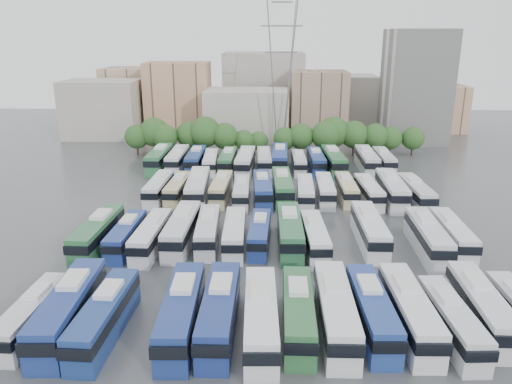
{
  "coord_description": "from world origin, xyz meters",
  "views": [
    {
      "loc": [
        -1.06,
        -62.25,
        25.06
      ],
      "look_at": [
        -2.56,
        6.8,
        3.0
      ],
      "focal_mm": 35.0,
      "sensor_mm": 36.0,
      "label": 1
    }
  ],
  "objects_px": {
    "bus_r1_s2": "(151,235)",
    "bus_r1_s10": "(370,229)",
    "bus_r1_s12": "(428,237)",
    "bus_r2_s12": "(392,189)",
    "bus_r1_s4": "(208,230)",
    "bus_r3_s8": "(299,162)",
    "bus_r0_s0": "(32,314)",
    "bus_r2_s13": "(415,192)",
    "bus_r0_s4": "(182,312)",
    "bus_r0_s11": "(451,320)",
    "bus_r1_s1": "(126,235)",
    "bus_r0_s8": "(335,310)",
    "bus_r2_s11": "(369,191)",
    "bus_r3_s9": "(316,161)",
    "bus_r2_s7": "(282,187)",
    "bus_r3_s1": "(178,159)",
    "bus_r1_s13": "(452,234)",
    "bus_r3_s13": "(384,160)",
    "bus_r2_s6": "(263,189)",
    "bus_r1_s3": "(182,229)",
    "bus_r3_s7": "(280,158)",
    "bus_r1_s7": "(290,231)",
    "bus_r2_s4": "(221,188)",
    "bus_r0_s7": "(298,312)",
    "bus_r0_s9": "(372,310)",
    "bus_r2_s10": "(346,189)",
    "bus_r1_s6": "(260,233)",
    "bus_r0_s5": "(220,311)",
    "bus_r2_s1": "(159,188)",
    "bus_r2_s8": "(305,192)",
    "bus_r2_s3": "(198,188)",
    "bus_r3_s3": "(211,162)",
    "bus_r3_s5": "(245,162)",
    "bus_r1_s0": "(98,233)",
    "bus_r0_s6": "(261,317)",
    "bus_r0_s1": "(69,308)",
    "bus_r2_s2": "(178,189)",
    "bus_r1_s5": "(235,233)",
    "bus_r1_s8": "(315,237)",
    "bus_r3_s10": "(333,160)",
    "bus_r3_s2": "(196,159)",
    "apartment_tower": "(416,87)",
    "bus_r3_s4": "(228,161)",
    "bus_r0_s12": "(481,306)",
    "electricity_pylon": "(281,64)",
    "bus_r3_s0": "(160,158)",
    "bus_r3_s12": "(367,160)",
    "bus_r2_s5": "(242,192)"
  },
  "relations": [
    {
      "from": "bus_r1_s2",
      "to": "bus_r1_s10",
      "type": "height_order",
      "value": "bus_r1_s10"
    },
    {
      "from": "bus_r1_s12",
      "to": "bus_r2_s12",
      "type": "bearing_deg",
      "value": 91.61
    },
    {
      "from": "bus_r1_s4",
      "to": "bus_r3_s8",
      "type": "height_order",
      "value": "bus_r1_s4"
    },
    {
      "from": "bus_r0_s0",
      "to": "bus_r2_s13",
      "type": "height_order",
      "value": "bus_r2_s13"
    },
    {
      "from": "bus_r0_s0",
      "to": "bus_r0_s4",
      "type": "height_order",
      "value": "bus_r0_s4"
    },
    {
      "from": "bus_r0_s11",
      "to": "bus_r1_s1",
      "type": "bearing_deg",
      "value": 148.61
    },
    {
      "from": "bus_r0_s8",
      "to": "bus_r2_s13",
      "type": "bearing_deg",
      "value": 64.89
    },
    {
      "from": "bus_r2_s11",
      "to": "bus_r3_s9",
      "type": "xyz_separation_m",
      "value": [
        -6.37,
        18.73,
        0.11
      ]
    },
    {
      "from": "bus_r2_s7",
      "to": "bus_r3_s1",
      "type": "relative_size",
      "value": 1.04
    },
    {
      "from": "bus_r1_s13",
      "to": "bus_r3_s1",
      "type": "distance_m",
      "value": 53.99
    },
    {
      "from": "bus_r3_s13",
      "to": "bus_r2_s6",
      "type": "bearing_deg",
      "value": -139.37
    },
    {
      "from": "bus_r1_s3",
      "to": "bus_r3_s7",
      "type": "xyz_separation_m",
      "value": [
        12.99,
        36.65,
        0.08
      ]
    },
    {
      "from": "bus_r1_s4",
      "to": "bus_r1_s7",
      "type": "bearing_deg",
      "value": -4.81
    },
    {
      "from": "bus_r2_s4",
      "to": "bus_r0_s7",
      "type": "bearing_deg",
      "value": -72.24
    },
    {
      "from": "bus_r0_s9",
      "to": "bus_r2_s10",
      "type": "relative_size",
      "value": 1.12
    },
    {
      "from": "bus_r1_s6",
      "to": "bus_r1_s10",
      "type": "height_order",
      "value": "bus_r1_s10"
    },
    {
      "from": "bus_r2_s4",
      "to": "bus_r3_s1",
      "type": "relative_size",
      "value": 0.92
    },
    {
      "from": "bus_r0_s5",
      "to": "bus_r2_s1",
      "type": "xyz_separation_m",
      "value": [
        -12.94,
        36.53,
        -0.19
      ]
    },
    {
      "from": "bus_r2_s12",
      "to": "bus_r3_s1",
      "type": "bearing_deg",
      "value": 154.12
    },
    {
      "from": "bus_r2_s8",
      "to": "bus_r3_s1",
      "type": "height_order",
      "value": "bus_r3_s1"
    },
    {
      "from": "bus_r2_s3",
      "to": "bus_r3_s3",
      "type": "height_order",
      "value": "bus_r2_s3"
    },
    {
      "from": "bus_r2_s6",
      "to": "bus_r3_s5",
      "type": "distance_m",
      "value": 17.16
    },
    {
      "from": "bus_r1_s0",
      "to": "bus_r2_s6",
      "type": "height_order",
      "value": "bus_r1_s0"
    },
    {
      "from": "bus_r1_s2",
      "to": "bus_r2_s1",
      "type": "xyz_separation_m",
      "value": [
        -3.14,
        19.31,
        -0.0
      ]
    },
    {
      "from": "bus_r2_s1",
      "to": "bus_r3_s9",
      "type": "xyz_separation_m",
      "value": [
        26.41,
        17.85,
        0.04
      ]
    },
    {
      "from": "bus_r0_s6",
      "to": "bus_r3_s1",
      "type": "bearing_deg",
      "value": 105.42
    },
    {
      "from": "bus_r0_s1",
      "to": "bus_r0_s7",
      "type": "xyz_separation_m",
      "value": [
        20.07,
        0.18,
        -0.23
      ]
    },
    {
      "from": "bus_r2_s2",
      "to": "bus_r3_s9",
      "type": "height_order",
      "value": "bus_r3_s9"
    },
    {
      "from": "bus_r1_s5",
      "to": "bus_r2_s11",
      "type": "relative_size",
      "value": 1.02
    },
    {
      "from": "bus_r1_s8",
      "to": "bus_r3_s10",
      "type": "xyz_separation_m",
      "value": [
        6.79,
        36.45,
        0.33
      ]
    },
    {
      "from": "bus_r0_s6",
      "to": "bus_r3_s2",
      "type": "bearing_deg",
      "value": 102.07
    },
    {
      "from": "bus_r2_s2",
      "to": "bus_r3_s2",
      "type": "height_order",
      "value": "bus_r3_s2"
    },
    {
      "from": "apartment_tower",
      "to": "bus_r0_s1",
      "type": "relative_size",
      "value": 1.91
    },
    {
      "from": "bus_r3_s4",
      "to": "bus_r2_s1",
      "type": "bearing_deg",
      "value": -117.2
    },
    {
      "from": "bus_r3_s1",
      "to": "bus_r1_s4",
      "type": "bearing_deg",
      "value": -73.65
    },
    {
      "from": "bus_r0_s8",
      "to": "bus_r1_s12",
      "type": "distance_m",
      "value": 21.41
    },
    {
      "from": "bus_r0_s6",
      "to": "bus_r3_s7",
      "type": "xyz_separation_m",
      "value": [
        2.99,
        56.4,
        0.08
      ]
    },
    {
      "from": "bus_r0_s4",
      "to": "bus_r2_s2",
      "type": "relative_size",
      "value": 1.16
    },
    {
      "from": "bus_r0_s8",
      "to": "bus_r3_s13",
      "type": "height_order",
      "value": "bus_r0_s8"
    },
    {
      "from": "bus_r0_s11",
      "to": "bus_r1_s0",
      "type": "relative_size",
      "value": 0.88
    },
    {
      "from": "bus_r1_s1",
      "to": "bus_r0_s0",
      "type": "bearing_deg",
      "value": -98.81
    },
    {
      "from": "bus_r0_s12",
      "to": "bus_r1_s2",
      "type": "xyz_separation_m",
      "value": [
        -32.98,
        15.7,
        -0.08
      ]
    },
    {
      "from": "electricity_pylon",
      "to": "bus_r0_s1",
      "type": "distance_m",
      "value": 78.68
    },
    {
      "from": "bus_r3_s0",
      "to": "bus_r3_s10",
      "type": "xyz_separation_m",
      "value": [
        33.26,
        -1.09,
        0.04
      ]
    },
    {
      "from": "bus_r3_s12",
      "to": "bus_r1_s0",
      "type": "bearing_deg",
      "value": -135.96
    },
    {
      "from": "bus_r2_s13",
      "to": "bus_r3_s7",
      "type": "bearing_deg",
      "value": 132.39
    },
    {
      "from": "bus_r0_s0",
      "to": "bus_r2_s2",
      "type": "xyz_separation_m",
      "value": [
        6.53,
        36.86,
        0.06
      ]
    },
    {
      "from": "bus_r3_s5",
      "to": "bus_r1_s8",
      "type": "bearing_deg",
      "value": -71.52
    },
    {
      "from": "bus_r3_s10",
      "to": "bus_r2_s6",
      "type": "bearing_deg",
      "value": -129.42
    },
    {
      "from": "bus_r0_s9",
      "to": "bus_r2_s5",
      "type": "distance_m",
      "value": 36.86
    }
  ]
}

